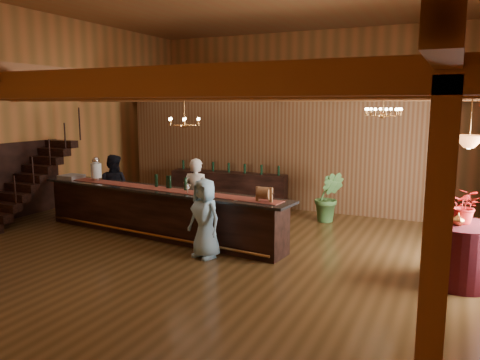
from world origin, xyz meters
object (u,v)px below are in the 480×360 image
at_px(raffle_drum, 264,193).
at_px(chandelier_left, 185,121).
at_px(chandelier_right, 383,112).
at_px(bartender, 196,196).
at_px(round_table, 460,254).
at_px(floor_plant, 329,197).
at_px(staff_second, 114,188).
at_px(beverage_dispenser, 96,169).
at_px(guest, 205,218).
at_px(backbar_shelf, 229,189).
at_px(pendant_lamp, 469,141).
at_px(tasting_bar, 158,212).

bearing_deg(raffle_drum, chandelier_left, 154.06).
height_order(chandelier_right, bartender, chandelier_right).
xyz_separation_m(round_table, floor_plant, (-3.07, 3.19, 0.14)).
bearing_deg(raffle_drum, staff_second, 166.81).
distance_m(beverage_dispenser, guest, 3.93).
height_order(backbar_shelf, staff_second, staff_second).
xyz_separation_m(beverage_dispenser, floor_plant, (5.20, 2.68, -0.74)).
bearing_deg(raffle_drum, beverage_dispenser, 172.69).
height_order(chandelier_left, bartender, chandelier_left).
bearing_deg(bartender, guest, 116.72).
relative_size(backbar_shelf, guest, 2.26).
bearing_deg(chandelier_left, beverage_dispenser, -164.00).
bearing_deg(bartender, raffle_drum, 146.10).
xyz_separation_m(beverage_dispenser, round_table, (8.27, -0.51, -0.88)).
distance_m(round_table, bartender, 5.71).
height_order(chandelier_right, pendant_lamp, same).
distance_m(chandelier_right, staff_second, 6.90).
height_order(beverage_dispenser, backbar_shelf, beverage_dispenser).
xyz_separation_m(raffle_drum, guest, (-1.04, -0.51, -0.49)).
relative_size(round_table, floor_plant, 0.91).
xyz_separation_m(pendant_lamp, floor_plant, (-3.07, 3.19, -1.75)).
relative_size(tasting_bar, round_table, 5.62).
bearing_deg(staff_second, backbar_shelf, -133.67).
xyz_separation_m(pendant_lamp, guest, (-4.56, -0.61, -1.61)).
xyz_separation_m(pendant_lamp, staff_second, (-8.15, 0.98, -1.54)).
bearing_deg(backbar_shelf, staff_second, -126.84).
distance_m(beverage_dispenser, backbar_shelf, 4.04).
bearing_deg(chandelier_left, chandelier_right, 19.35).
bearing_deg(chandelier_left, bartender, -29.73).
relative_size(beverage_dispenser, round_table, 0.50).
relative_size(beverage_dispenser, floor_plant, 0.46).
bearing_deg(raffle_drum, chandelier_right, 57.37).
distance_m(chandelier_right, pendant_lamp, 3.21).
bearing_deg(beverage_dispenser, staff_second, 75.87).
distance_m(chandelier_right, guest, 4.77).
xyz_separation_m(backbar_shelf, chandelier_left, (0.21, -2.76, 2.10)).
bearing_deg(chandelier_left, round_table, -10.64).
xyz_separation_m(chandelier_right, floor_plant, (-1.32, 0.53, -2.18)).
distance_m(staff_second, floor_plant, 5.54).
height_order(bartender, staff_second, bartender).
relative_size(tasting_bar, guest, 4.25).
height_order(tasting_bar, backbar_shelf, tasting_bar).
bearing_deg(tasting_bar, guest, -20.43).
bearing_deg(guest, beverage_dispenser, 179.79).
relative_size(chandelier_left, bartender, 0.45).
distance_m(tasting_bar, backbar_shelf, 3.66).
height_order(round_table, floor_plant, floor_plant).
bearing_deg(chandelier_right, pendant_lamp, -56.70).
bearing_deg(floor_plant, bartender, -138.08).
distance_m(chandelier_right, floor_plant, 2.60).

